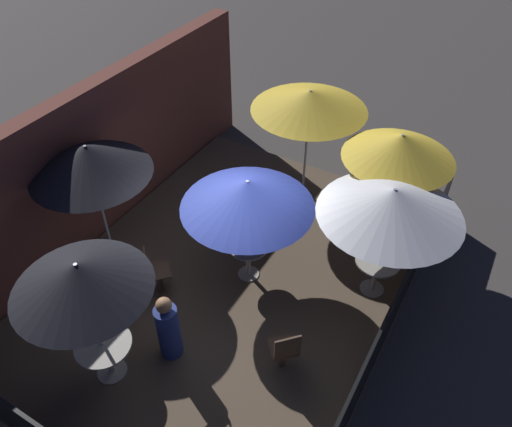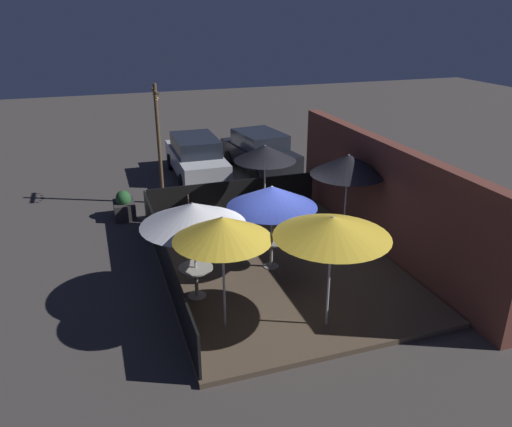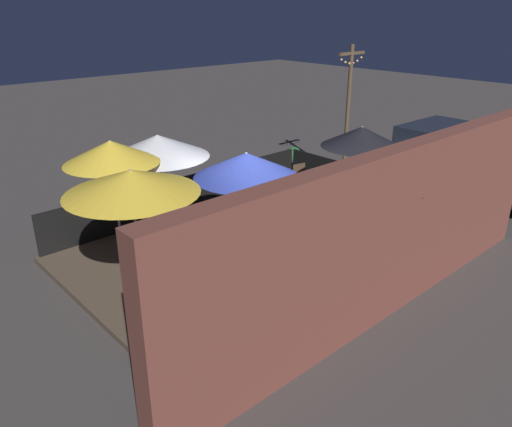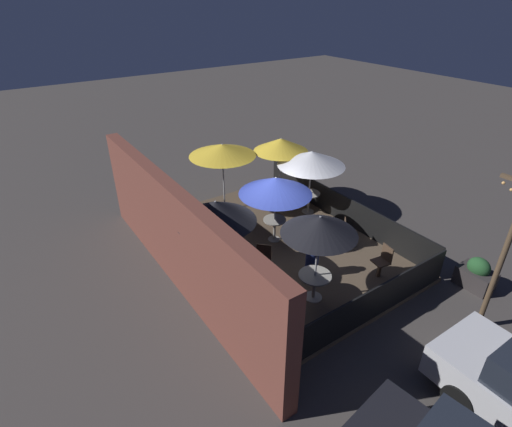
# 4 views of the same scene
# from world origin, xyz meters

# --- Properties ---
(ground_plane) EXTENTS (60.00, 60.00, 0.00)m
(ground_plane) POSITION_xyz_m (0.00, 0.00, 0.00)
(ground_plane) COLOR #423D3A
(patio_deck) EXTENTS (7.78, 5.72, 0.12)m
(patio_deck) POSITION_xyz_m (0.00, 0.00, 0.06)
(patio_deck) COLOR brown
(patio_deck) RESTS_ON ground_plane
(building_wall) EXTENTS (9.38, 0.36, 2.99)m
(building_wall) POSITION_xyz_m (0.00, 3.09, 1.49)
(building_wall) COLOR brown
(building_wall) RESTS_ON ground_plane
(fence_front) EXTENTS (7.58, 0.05, 0.95)m
(fence_front) POSITION_xyz_m (0.00, -2.82, 0.59)
(fence_front) COLOR black
(fence_front) RESTS_ON patio_deck
(fence_side_left) EXTENTS (0.05, 5.52, 0.95)m
(fence_side_left) POSITION_xyz_m (-3.84, 0.00, 0.59)
(fence_side_left) COLOR black
(fence_side_left) RESTS_ON patio_deck
(patio_umbrella_0) EXTENTS (2.28, 2.28, 2.27)m
(patio_umbrella_0) POSITION_xyz_m (1.05, -2.28, 2.14)
(patio_umbrella_0) COLOR #B2B2B7
(patio_umbrella_0) RESTS_ON patio_deck
(patio_umbrella_1) EXTENTS (1.82, 1.82, 2.40)m
(patio_umbrella_1) POSITION_xyz_m (-2.49, 0.59, 2.28)
(patio_umbrella_1) COLOR #B2B2B7
(patio_umbrella_1) RESTS_ON patio_deck
(patio_umbrella_2) EXTENTS (2.20, 2.20, 2.14)m
(patio_umbrella_2) POSITION_xyz_m (0.26, -0.21, 2.00)
(patio_umbrella_2) COLOR #B2B2B7
(patio_umbrella_2) RESTS_ON patio_deck
(patio_umbrella_3) EXTENTS (2.28, 2.28, 2.41)m
(patio_umbrella_3) POSITION_xyz_m (2.96, 0.01, 2.33)
(patio_umbrella_3) COLOR #B2B2B7
(patio_umbrella_3) RESTS_ON patio_deck
(patio_umbrella_4) EXTENTS (2.03, 2.03, 2.47)m
(patio_umbrella_4) POSITION_xyz_m (-0.60, 2.27, 2.31)
(patio_umbrella_4) COLOR #B2B2B7
(patio_umbrella_4) RESTS_ON patio_deck
(patio_umbrella_5) EXTENTS (1.93, 1.93, 2.42)m
(patio_umbrella_5) POSITION_xyz_m (2.32, -1.97, 2.30)
(patio_umbrella_5) COLOR #B2B2B7
(patio_umbrella_5) RESTS_ON patio_deck
(dining_table_0) EXTENTS (0.77, 0.77, 0.74)m
(dining_table_0) POSITION_xyz_m (1.05, -2.28, 0.70)
(dining_table_0) COLOR #9E998E
(dining_table_0) RESTS_ON patio_deck
(dining_table_1) EXTENTS (0.83, 0.83, 0.72)m
(dining_table_1) POSITION_xyz_m (-2.49, 0.59, 0.69)
(dining_table_1) COLOR #9E998E
(dining_table_1) RESTS_ON patio_deck
(dining_table_2) EXTENTS (0.70, 0.70, 0.74)m
(dining_table_2) POSITION_xyz_m (0.26, -0.21, 0.69)
(dining_table_2) COLOR #9E998E
(dining_table_2) RESTS_ON patio_deck
(patio_chair_0) EXTENTS (0.57, 0.57, 0.92)m
(patio_chair_0) POSITION_xyz_m (-1.13, -1.65, 0.62)
(patio_chair_0) COLOR #4C3828
(patio_chair_0) RESTS_ON patio_deck
(patio_chair_1) EXTENTS (0.46, 0.46, 0.94)m
(patio_chair_1) POSITION_xyz_m (-2.86, -1.54, 0.64)
(patio_chair_1) COLOR #4C3828
(patio_chair_1) RESTS_ON patio_deck
(patio_chair_2) EXTENTS (0.57, 0.57, 0.96)m
(patio_chair_2) POSITION_xyz_m (-0.87, 0.97, 0.65)
(patio_chair_2) COLOR #4C3828
(patio_chair_2) RESTS_ON patio_deck
(patron_0) EXTENTS (0.50, 0.50, 1.27)m
(patron_0) POSITION_xyz_m (-1.74, 0.01, 0.70)
(patron_0) COLOR navy
(patron_0) RESTS_ON patio_deck
(planter_box) EXTENTS (0.91, 0.64, 0.89)m
(planter_box) POSITION_xyz_m (-4.49, -3.41, 0.38)
(planter_box) COLOR #332D2D
(planter_box) RESTS_ON ground_plane
(light_post) EXTENTS (1.10, 0.12, 4.00)m
(light_post) POSITION_xyz_m (-5.39, -2.06, 2.23)
(light_post) COLOR brown
(light_post) RESTS_ON ground_plane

